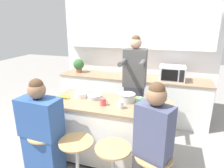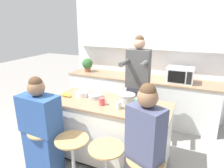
% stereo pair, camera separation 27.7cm
% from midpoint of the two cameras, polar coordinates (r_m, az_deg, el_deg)
% --- Properties ---
extents(ground_plane, '(16.00, 16.00, 0.00)m').
position_cam_midpoint_polar(ground_plane, '(3.25, 2.05, -20.33)').
color(ground_plane, gray).
extents(wall_back, '(3.31, 0.22, 2.70)m').
position_cam_midpoint_polar(wall_back, '(4.33, 11.29, 11.16)').
color(wall_back, white).
rests_on(wall_back, ground_plane).
extents(back_counter, '(3.08, 0.64, 0.90)m').
position_cam_midpoint_polar(back_counter, '(4.29, 9.53, -3.87)').
color(back_counter, white).
rests_on(back_counter, ground_plane).
extents(kitchen_island, '(1.70, 0.72, 0.91)m').
position_cam_midpoint_polar(kitchen_island, '(2.99, 2.15, -13.33)').
color(kitchen_island, black).
rests_on(kitchen_island, ground_plane).
extents(bar_stool_leftmost, '(0.41, 0.41, 0.64)m').
position_cam_midpoint_polar(bar_stool_leftmost, '(2.90, -15.79, -17.14)').
color(bar_stool_leftmost, tan).
rests_on(bar_stool_leftmost, ground_plane).
extents(bar_stool_center_left, '(0.41, 0.41, 0.64)m').
position_cam_midpoint_polar(bar_stool_center_left, '(2.66, -8.00, -20.11)').
color(bar_stool_center_left, tan).
rests_on(bar_stool_center_left, ground_plane).
extents(bar_stool_center_right, '(0.41, 0.41, 0.64)m').
position_cam_midpoint_polar(bar_stool_center_right, '(2.51, 1.81, -22.64)').
color(bar_stool_center_right, tan).
rests_on(bar_stool_center_right, ground_plane).
extents(person_cooking, '(0.38, 0.56, 1.79)m').
position_cam_midpoint_polar(person_cooking, '(3.31, 9.62, -2.08)').
color(person_cooking, '#383842').
rests_on(person_cooking, ground_plane).
extents(person_wrapped_blanket, '(0.53, 0.32, 1.37)m').
position_cam_midpoint_polar(person_wrapped_blanket, '(2.77, -16.84, -12.65)').
color(person_wrapped_blanket, '#2D5193').
rests_on(person_wrapped_blanket, ground_plane).
extents(person_seated_near, '(0.42, 0.37, 1.45)m').
position_cam_midpoint_polar(person_seated_near, '(2.23, 12.94, -19.21)').
color(person_seated_near, '#333338').
rests_on(person_seated_near, ground_plane).
extents(cooking_pot, '(0.32, 0.23, 0.12)m').
position_cam_midpoint_polar(cooking_pot, '(2.79, 7.14, -4.11)').
color(cooking_pot, '#B7BABC').
rests_on(cooking_pot, kitchen_island).
extents(fruit_bowl, '(0.21, 0.21, 0.06)m').
position_cam_midpoint_polar(fruit_bowl, '(2.94, -2.07, -3.49)').
color(fruit_bowl, '#B7BABC').
rests_on(fruit_bowl, kitchen_island).
extents(mixing_bowl_steel, '(0.20, 0.20, 0.07)m').
position_cam_midpoint_polar(mixing_bowl_steel, '(3.03, -5.90, -2.81)').
color(mixing_bowl_steel, white).
rests_on(mixing_bowl_steel, kitchen_island).
extents(coffee_cup_near, '(0.11, 0.08, 0.10)m').
position_cam_midpoint_polar(coffee_cup_near, '(2.69, 0.05, -5.06)').
color(coffee_cup_near, '#DB4C51').
rests_on(coffee_cup_near, kitchen_island).
extents(coffee_cup_far, '(0.11, 0.08, 0.09)m').
position_cam_midpoint_polar(coffee_cup_far, '(2.59, 4.90, -6.14)').
color(coffee_cup_far, white).
rests_on(coffee_cup_far, kitchen_island).
extents(banana_bunch, '(0.18, 0.13, 0.06)m').
position_cam_midpoint_polar(banana_bunch, '(3.05, -10.35, -3.08)').
color(banana_bunch, yellow).
rests_on(banana_bunch, kitchen_island).
extents(juice_carton, '(0.08, 0.08, 0.20)m').
position_cam_midpoint_polar(juice_carton, '(2.48, 10.43, -6.32)').
color(juice_carton, '#38844C').
rests_on(juice_carton, kitchen_island).
extents(microwave, '(0.48, 0.35, 0.28)m').
position_cam_midpoint_polar(microwave, '(3.97, 20.72, 2.40)').
color(microwave, white).
rests_on(microwave, back_counter).
extents(potted_plant, '(0.24, 0.24, 0.30)m').
position_cam_midpoint_polar(potted_plant, '(4.55, -5.32, 5.62)').
color(potted_plant, '#93563D').
rests_on(potted_plant, back_counter).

